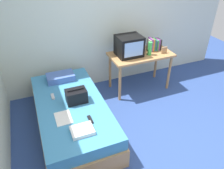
{
  "coord_description": "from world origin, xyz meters",
  "views": [
    {
      "loc": [
        -1.39,
        -1.73,
        2.45
      ],
      "look_at": [
        -0.31,
        0.95,
        0.57
      ],
      "focal_mm": 34.8,
      "sensor_mm": 36.0,
      "label": 1
    }
  ],
  "objects_px": {
    "bed": "(72,115)",
    "book_row": "(154,44)",
    "desk": "(141,58)",
    "magazine": "(63,118)",
    "remote_dark": "(90,120)",
    "water_bottle": "(150,49)",
    "remote_silver": "(53,96)",
    "picture_frame": "(164,50)",
    "folded_towel": "(82,130)",
    "pillow": "(61,77)",
    "handbag": "(76,96)",
    "tv": "(129,46)"
  },
  "relations": [
    {
      "from": "magazine",
      "to": "remote_silver",
      "type": "xyz_separation_m",
      "value": [
        -0.05,
        0.54,
        0.01
      ]
    },
    {
      "from": "magazine",
      "to": "remote_dark",
      "type": "xyz_separation_m",
      "value": [
        0.32,
        -0.17,
        0.01
      ]
    },
    {
      "from": "bed",
      "to": "book_row",
      "type": "distance_m",
      "value": 2.01
    },
    {
      "from": "book_row",
      "to": "folded_towel",
      "type": "height_order",
      "value": "book_row"
    },
    {
      "from": "water_bottle",
      "to": "magazine",
      "type": "xyz_separation_m",
      "value": [
        -1.77,
        -0.82,
        -0.38
      ]
    },
    {
      "from": "desk",
      "to": "water_bottle",
      "type": "height_order",
      "value": "water_bottle"
    },
    {
      "from": "water_bottle",
      "to": "folded_towel",
      "type": "relative_size",
      "value": 0.86
    },
    {
      "from": "bed",
      "to": "folded_towel",
      "type": "height_order",
      "value": "folded_towel"
    },
    {
      "from": "desk",
      "to": "remote_dark",
      "type": "distance_m",
      "value": 1.73
    },
    {
      "from": "tv",
      "to": "handbag",
      "type": "distance_m",
      "value": 1.37
    },
    {
      "from": "bed",
      "to": "book_row",
      "type": "relative_size",
      "value": 8.08
    },
    {
      "from": "water_bottle",
      "to": "handbag",
      "type": "height_order",
      "value": "water_bottle"
    },
    {
      "from": "tv",
      "to": "picture_frame",
      "type": "xyz_separation_m",
      "value": [
        0.64,
        -0.17,
        -0.12
      ]
    },
    {
      "from": "folded_towel",
      "to": "remote_dark",
      "type": "bearing_deg",
      "value": 47.44
    },
    {
      "from": "pillow",
      "to": "handbag",
      "type": "xyz_separation_m",
      "value": [
        0.1,
        -0.7,
        0.05
      ]
    },
    {
      "from": "book_row",
      "to": "handbag",
      "type": "xyz_separation_m",
      "value": [
        -1.69,
        -0.69,
        -0.27
      ]
    },
    {
      "from": "tv",
      "to": "handbag",
      "type": "height_order",
      "value": "tv"
    },
    {
      "from": "bed",
      "to": "water_bottle",
      "type": "xyz_separation_m",
      "value": [
        1.61,
        0.52,
        0.63
      ]
    },
    {
      "from": "book_row",
      "to": "magazine",
      "type": "height_order",
      "value": "book_row"
    },
    {
      "from": "pillow",
      "to": "tv",
      "type": "bearing_deg",
      "value": -2.2
    },
    {
      "from": "desk",
      "to": "book_row",
      "type": "bearing_deg",
      "value": 11.31
    },
    {
      "from": "book_row",
      "to": "tv",
      "type": "bearing_deg",
      "value": -176.5
    },
    {
      "from": "tv",
      "to": "magazine",
      "type": "height_order",
      "value": "tv"
    },
    {
      "from": "remote_silver",
      "to": "tv",
      "type": "bearing_deg",
      "value": 15.6
    },
    {
      "from": "bed",
      "to": "tv",
      "type": "height_order",
      "value": "tv"
    },
    {
      "from": "book_row",
      "to": "remote_dark",
      "type": "xyz_separation_m",
      "value": [
        -1.63,
        -1.15,
        -0.36
      ]
    },
    {
      "from": "book_row",
      "to": "remote_dark",
      "type": "relative_size",
      "value": 1.59
    },
    {
      "from": "handbag",
      "to": "remote_silver",
      "type": "relative_size",
      "value": 2.08
    },
    {
      "from": "bed",
      "to": "water_bottle",
      "type": "bearing_deg",
      "value": 17.95
    },
    {
      "from": "bed",
      "to": "pillow",
      "type": "distance_m",
      "value": 0.76
    },
    {
      "from": "bed",
      "to": "picture_frame",
      "type": "xyz_separation_m",
      "value": [
        1.89,
        0.47,
        0.57
      ]
    },
    {
      "from": "pillow",
      "to": "remote_silver",
      "type": "distance_m",
      "value": 0.51
    },
    {
      "from": "water_bottle",
      "to": "remote_silver",
      "type": "height_order",
      "value": "water_bottle"
    },
    {
      "from": "book_row",
      "to": "pillow",
      "type": "distance_m",
      "value": 1.83
    },
    {
      "from": "remote_dark",
      "to": "book_row",
      "type": "bearing_deg",
      "value": 35.25
    },
    {
      "from": "bed",
      "to": "desk",
      "type": "xyz_separation_m",
      "value": [
        1.49,
        0.62,
        0.41
      ]
    },
    {
      "from": "remote_dark",
      "to": "folded_towel",
      "type": "relative_size",
      "value": 0.56
    },
    {
      "from": "tv",
      "to": "picture_frame",
      "type": "bearing_deg",
      "value": -15.03
    },
    {
      "from": "bed",
      "to": "desk",
      "type": "bearing_deg",
      "value": 22.58
    },
    {
      "from": "pillow",
      "to": "folded_towel",
      "type": "bearing_deg",
      "value": -89.53
    },
    {
      "from": "tv",
      "to": "water_bottle",
      "type": "xyz_separation_m",
      "value": [
        0.36,
        -0.13,
        -0.06
      ]
    },
    {
      "from": "remote_silver",
      "to": "book_row",
      "type": "bearing_deg",
      "value": 12.44
    },
    {
      "from": "tv",
      "to": "magazine",
      "type": "distance_m",
      "value": 1.76
    },
    {
      "from": "picture_frame",
      "to": "folded_towel",
      "type": "bearing_deg",
      "value": -149.37
    },
    {
      "from": "folded_towel",
      "to": "picture_frame",
      "type": "bearing_deg",
      "value": 30.63
    },
    {
      "from": "bed",
      "to": "picture_frame",
      "type": "relative_size",
      "value": 16.37
    },
    {
      "from": "bed",
      "to": "pillow",
      "type": "height_order",
      "value": "pillow"
    },
    {
      "from": "desk",
      "to": "remote_dark",
      "type": "xyz_separation_m",
      "value": [
        -1.33,
        -1.09,
        -0.16
      ]
    },
    {
      "from": "desk",
      "to": "book_row",
      "type": "relative_size",
      "value": 4.69
    },
    {
      "from": "bed",
      "to": "remote_dark",
      "type": "height_order",
      "value": "remote_dark"
    }
  ]
}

